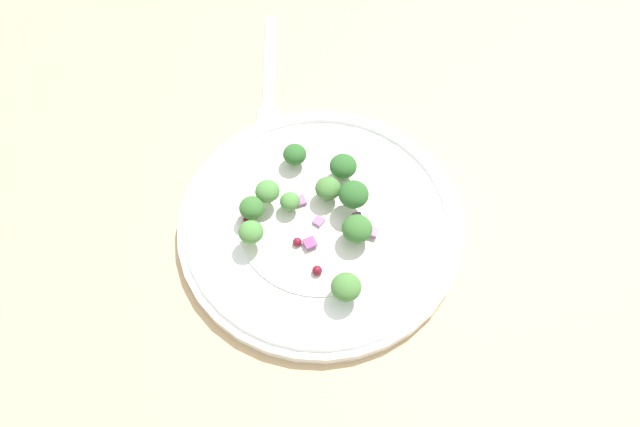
{
  "coord_description": "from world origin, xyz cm",
  "views": [
    {
      "loc": [
        -28.31,
        19.22,
        55.35
      ],
      "look_at": [
        -2.87,
        0.62,
        2.7
      ],
      "focal_mm": 35.24,
      "sensor_mm": 36.0,
      "label": 1
    }
  ],
  "objects": [
    {
      "name": "ground_plane",
      "position": [
        0.0,
        0.0,
        -1.0
      ],
      "size": [
        180.0,
        180.0,
        2.0
      ],
      "primitive_type": "cube",
      "color": "tan"
    },
    {
      "name": "plate",
      "position": [
        -2.87,
        0.62,
        0.86
      ],
      "size": [
        28.45,
        28.45,
        1.7
      ],
      "color": "white",
      "rests_on": "ground_plane"
    },
    {
      "name": "dressing_pool",
      "position": [
        -2.87,
        0.62,
        1.3
      ],
      "size": [
        16.5,
        16.5,
        0.2
      ],
      "primitive_type": "cylinder",
      "color": "white",
      "rests_on": "plate"
    },
    {
      "name": "broccoli_floret_0",
      "position": [
        1.37,
        5.77,
        3.07
      ],
      "size": [
        2.48,
        2.48,
        2.51
      ],
      "color": "#ADD18E",
      "rests_on": "plate"
    },
    {
      "name": "broccoli_floret_1",
      "position": [
        -1.01,
        7.38,
        3.37
      ],
      "size": [
        2.41,
        2.41,
        2.44
      ],
      "color": "#9EC684",
      "rests_on": "plate"
    },
    {
      "name": "broccoli_floret_2",
      "position": [
        -10.74,
        3.43,
        3.0
      ],
      "size": [
        2.82,
        2.82,
        2.85
      ],
      "color": "#9EC684",
      "rests_on": "plate"
    },
    {
      "name": "broccoli_floret_3",
      "position": [
        1.88,
        3.57,
        3.41
      ],
      "size": [
        2.43,
        2.43,
        2.46
      ],
      "color": "#9EC684",
      "rests_on": "plate"
    },
    {
      "name": "broccoli_floret_4",
      "position": [
        -1.15,
        -1.62,
        2.99
      ],
      "size": [
        2.57,
        2.57,
        2.6
      ],
      "color": "#8EB77A",
      "rests_on": "plate"
    },
    {
      "name": "broccoli_floret_5",
      "position": [
        4.34,
        -1.41,
        2.83
      ],
      "size": [
        2.44,
        2.44,
        2.47
      ],
      "color": "#9EC684",
      "rests_on": "plate"
    },
    {
      "name": "broccoli_floret_6",
      "position": [
        0.0,
        2.21,
        2.69
      ],
      "size": [
        2.0,
        2.0,
        2.03
      ],
      "color": "#9EC684",
      "rests_on": "plate"
    },
    {
      "name": "broccoli_floret_7",
      "position": [
        -3.62,
        -2.9,
        3.8
      ],
      "size": [
        2.98,
        2.98,
        3.01
      ],
      "color": "#ADD18E",
      "rests_on": "plate"
    },
    {
      "name": "broccoli_floret_8",
      "position": [
        0.04,
        -4.39,
        3.18
      ],
      "size": [
        2.79,
        2.79,
        2.82
      ],
      "color": "#9EC684",
      "rests_on": "plate"
    },
    {
      "name": "broccoli_floret_9",
      "position": [
        -6.59,
        -1.05,
        3.15
      ],
      "size": [
        2.94,
        2.94,
        2.98
      ],
      "color": "#8EB77A",
      "rests_on": "plate"
    },
    {
      "name": "cranberry_0",
      "position": [
        -7.33,
        4.21,
        1.77
      ],
      "size": [
        0.97,
        0.97,
        0.97
      ],
      "primitive_type": "sphere",
      "color": "maroon",
      "rests_on": "plate"
    },
    {
      "name": "cranberry_1",
      "position": [
        -3.71,
        3.96,
        1.74
      ],
      "size": [
        0.89,
        0.89,
        0.89
      ],
      "primitive_type": "sphere",
      "color": "maroon",
      "rests_on": "plate"
    },
    {
      "name": "cranberry_2",
      "position": [
        1.22,
        6.5,
        1.77
      ],
      "size": [
        0.93,
        0.93,
        0.93
      ],
      "primitive_type": "sphere",
      "color": "#4C0A14",
      "rests_on": "plate"
    },
    {
      "name": "onion_bit_0",
      "position": [
        -2.97,
        0.87,
        1.62
      ],
      "size": [
        1.2,
        1.25,
        0.31
      ],
      "primitive_type": "cube",
      "rotation": [
        0.0,
        0.0,
        0.34
      ],
      "color": "#A35B93",
      "rests_on": "plate"
    },
    {
      "name": "onion_bit_1",
      "position": [
        -7.26,
        -2.65,
        1.85
      ],
      "size": [
        1.28,
        1.33,
        0.48
      ],
      "primitive_type": "cube",
      "rotation": [
        0.0,
        0.0,
        0.56
      ],
      "color": "#A35B93",
      "rests_on": "plate"
    },
    {
      "name": "onion_bit_2",
      "position": [
        -4.56,
        3.07,
        1.85
      ],
      "size": [
        1.32,
        1.36,
        0.38
      ],
      "primitive_type": "cube",
      "rotation": [
        0.0,
        0.0,
        1.37
      ],
      "color": "#843D75",
      "rests_on": "plate"
    },
    {
      "name": "onion_bit_3",
      "position": [
        -5.12,
        -2.33,
        1.91
      ],
      "size": [
        1.39,
        1.26,
        0.48
      ],
      "primitive_type": "cube",
      "rotation": [
        0.0,
        0.0,
        2.72
      ],
      "color": "#843D75",
      "rests_on": "plate"
    },
    {
      "name": "onion_bit_4",
      "position": [
        -0.35,
        0.94,
        1.67
      ],
      "size": [
        1.29,
        1.25,
        0.38
      ],
      "primitive_type": "cube",
      "rotation": [
        0.0,
        0.0,
        2.86
      ],
      "color": "#A35B93",
      "rests_on": "plate"
    },
    {
      "name": "fork",
      "position": [
        16.85,
        -6.28,
        0.25
      ],
      "size": [
        16.27,
        12.13,
        0.5
      ],
      "color": "silver",
      "rests_on": "ground_plane"
    }
  ]
}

